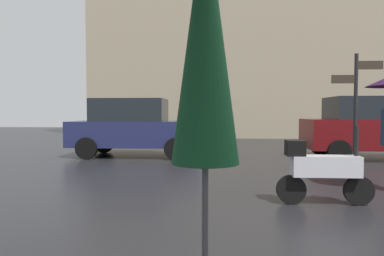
{
  "coord_description": "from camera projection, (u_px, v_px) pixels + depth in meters",
  "views": [
    {
      "loc": [
        -1.39,
        -2.35,
        1.45
      ],
      "look_at": [
        -1.9,
        5.52,
        1.09
      ],
      "focal_mm": 32.25,
      "sensor_mm": 36.0,
      "label": 1
    }
  ],
  "objects": [
    {
      "name": "folded_patio_umbrella_near",
      "position": [
        205.0,
        50.0,
        1.87
      ],
      "size": [
        0.42,
        0.42,
        2.58
      ],
      "color": "black",
      "rests_on": "ground"
    },
    {
      "name": "parked_car_right",
      "position": [
        372.0,
        127.0,
        10.6
      ],
      "size": [
        4.13,
        1.93,
        1.92
      ],
      "rotation": [
        0.0,
        0.0,
        3.36
      ],
      "color": "#590C0F",
      "rests_on": "ground"
    },
    {
      "name": "parked_scooter",
      "position": [
        322.0,
        169.0,
        5.38
      ],
      "size": [
        1.5,
        0.32,
        1.23
      ],
      "rotation": [
        0.0,
        0.0,
        0.31
      ],
      "color": "black",
      "rests_on": "ground"
    },
    {
      "name": "parked_car_left",
      "position": [
        135.0,
        127.0,
        11.32
      ],
      "size": [
        4.23,
        1.86,
        1.89
      ],
      "rotation": [
        0.0,
        0.0,
        3.17
      ],
      "color": "#1E234C",
      "rests_on": "ground"
    },
    {
      "name": "street_signpost",
      "position": [
        356.0,
        103.0,
        7.52
      ],
      "size": [
        1.08,
        0.08,
        2.72
      ],
      "color": "black",
      "rests_on": "ground"
    }
  ]
}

